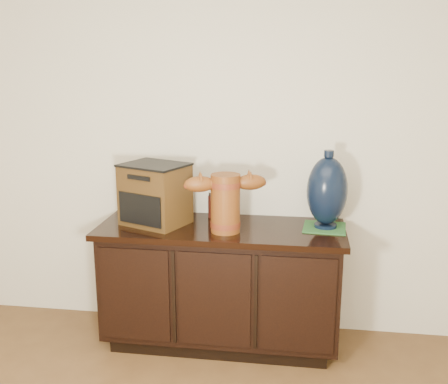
% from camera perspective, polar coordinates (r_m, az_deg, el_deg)
% --- Properties ---
extents(room, '(5.00, 5.00, 5.00)m').
position_cam_1_polar(room, '(0.93, -22.00, -12.81)').
color(room, brown).
rests_on(room, ground).
extents(sideboard, '(1.46, 0.56, 0.75)m').
position_cam_1_polar(sideboard, '(3.24, -0.33, -9.99)').
color(sideboard, black).
rests_on(sideboard, ground).
extents(terracotta_vessel, '(0.47, 0.23, 0.34)m').
position_cam_1_polar(terracotta_vessel, '(2.97, 0.16, -0.84)').
color(terracotta_vessel, brown).
rests_on(terracotta_vessel, sideboard).
extents(tv_radio, '(0.45, 0.41, 0.37)m').
position_cam_1_polar(tv_radio, '(3.15, -7.52, -0.23)').
color(tv_radio, '#432B10').
rests_on(tv_radio, sideboard).
extents(green_mat, '(0.26, 0.26, 0.01)m').
position_cam_1_polar(green_mat, '(3.14, 10.88, -3.81)').
color(green_mat, '#2A5D2A').
rests_on(green_mat, sideboard).
extents(lamp_base, '(0.25, 0.25, 0.46)m').
position_cam_1_polar(lamp_base, '(3.08, 11.16, 0.09)').
color(lamp_base, black).
rests_on(lamp_base, green_mat).
extents(spray_can, '(0.06, 0.06, 0.16)m').
position_cam_1_polar(spray_can, '(3.28, -1.26, -1.40)').
color(spray_can, '#53150E').
rests_on(spray_can, sideboard).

